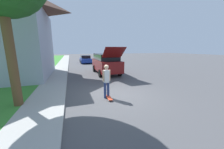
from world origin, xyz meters
name	(u,v)px	position (x,y,z in m)	size (l,w,h in m)	color
ground_plane	(116,94)	(0.00, 0.00, 0.00)	(120.00, 120.00, 0.00)	#49494C
sidewalk	(57,76)	(-3.60, 6.00, 0.05)	(1.80, 80.00, 0.10)	#9E9E99
suv_parked	(106,63)	(1.14, 6.13, 1.14)	(2.18, 5.55, 2.71)	maroon
car_down_street	(85,59)	(0.27, 17.00, 0.68)	(1.91, 4.31, 1.42)	navy
skateboarder	(106,80)	(-0.62, -0.32, 0.99)	(0.41, 0.23, 1.77)	navy
skateboard	(109,98)	(-0.56, -0.52, 0.08)	(0.22, 0.77, 0.10)	#B73D23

